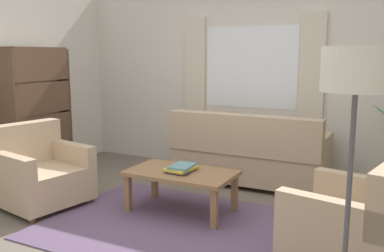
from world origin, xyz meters
name	(u,v)px	position (x,y,z in m)	size (l,w,h in m)	color
ground_plane	(171,226)	(0.00, 0.00, 0.00)	(6.24, 6.24, 0.00)	#6B6056
wall_back	(252,78)	(0.00, 2.26, 1.30)	(5.32, 0.12, 2.60)	silver
window_with_curtains	(250,68)	(0.00, 2.18, 1.45)	(1.98, 0.07, 1.40)	white
area_rug	(171,225)	(0.00, 0.00, 0.01)	(2.35, 1.87, 0.01)	#604C6B
couch	(248,156)	(0.20, 1.61, 0.37)	(1.90, 0.82, 0.92)	tan
armchair_left	(39,173)	(-1.57, -0.13, 0.35)	(0.96, 0.98, 0.88)	tan
armchair_right	(355,225)	(1.65, -0.07, 0.35)	(0.97, 0.99, 0.88)	tan
coffee_table	(181,177)	(-0.08, 0.37, 0.38)	(1.10, 0.64, 0.44)	olive
book_stack_on_table	(182,168)	(-0.08, 0.37, 0.47)	(0.28, 0.35, 0.07)	#2D2D33
bookshelf	(42,112)	(-2.34, 0.67, 0.88)	(0.30, 0.94, 1.72)	brown
standing_lamp	(355,93)	(1.68, -0.91, 1.42)	(0.37, 0.37, 1.67)	#4C4C51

